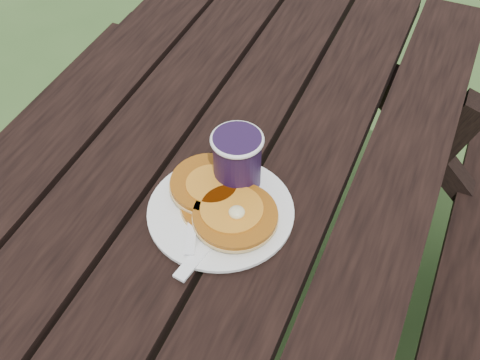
% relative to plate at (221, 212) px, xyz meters
% --- Properties ---
extents(plate, '(0.24, 0.24, 0.01)m').
position_rel_plate_xyz_m(plate, '(0.00, 0.00, 0.00)').
color(plate, white).
rests_on(plate, picnic_table).
extents(pancake_stack, '(0.20, 0.17, 0.04)m').
position_rel_plate_xyz_m(pancake_stack, '(0.00, 0.01, 0.02)').
color(pancake_stack, '#A75B12').
rests_on(pancake_stack, plate).
extents(knife, '(0.05, 0.18, 0.00)m').
position_rel_plate_xyz_m(knife, '(0.01, -0.06, 0.01)').
color(knife, white).
rests_on(knife, plate).
extents(fork, '(0.09, 0.16, 0.01)m').
position_rel_plate_xyz_m(fork, '(-0.02, -0.05, 0.01)').
color(fork, white).
rests_on(fork, plate).
extents(coffee_cup, '(0.09, 0.09, 0.11)m').
position_rel_plate_xyz_m(coffee_cup, '(0.00, 0.07, 0.06)').
color(coffee_cup, '#201030').
rests_on(coffee_cup, picnic_table).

